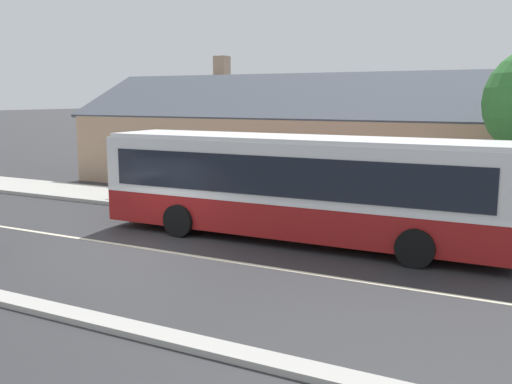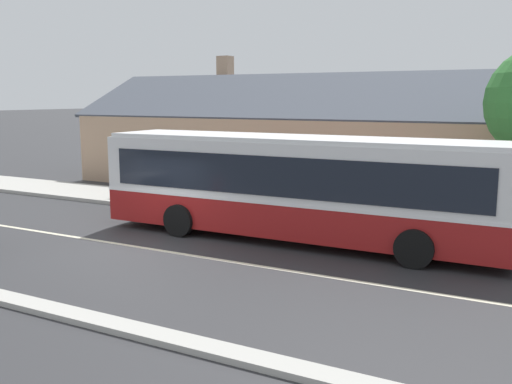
{
  "view_description": "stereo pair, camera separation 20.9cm",
  "coord_description": "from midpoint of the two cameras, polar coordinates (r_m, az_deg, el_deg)",
  "views": [
    {
      "loc": [
        10.25,
        -12.4,
        4.23
      ],
      "look_at": [
        2.44,
        2.54,
        1.42
      ],
      "focal_mm": 40.0,
      "sensor_mm": 36.0,
      "label": 1
    },
    {
      "loc": [
        10.44,
        -12.3,
        4.23
      ],
      "look_at": [
        2.44,
        2.54,
        1.42
      ],
      "focal_mm": 40.0,
      "sensor_mm": 36.0,
      "label": 2
    }
  ],
  "objects": [
    {
      "name": "transit_bus",
      "position": [
        16.87,
        3.73,
        0.71
      ],
      "size": [
        12.29,
        2.87,
        3.09
      ],
      "color": "maroon",
      "rests_on": "ground"
    },
    {
      "name": "bench_by_building",
      "position": [
        23.83,
        -12.74,
        0.37
      ],
      "size": [
        1.51,
        0.51,
        0.94
      ],
      "color": "brown",
      "rests_on": "sidewalk_far"
    },
    {
      "name": "community_building",
      "position": [
        27.94,
        6.91,
        4.38
      ],
      "size": [
        24.13,
        9.35,
        6.41
      ],
      "color": "tan",
      "rests_on": "ground"
    },
    {
      "name": "lane_divider_stripe",
      "position": [
        16.65,
        -12.0,
        -5.44
      ],
      "size": [
        60.0,
        0.16,
        0.01
      ],
      "primitive_type": "cube",
      "color": "beige",
      "rests_on": "ground"
    },
    {
      "name": "ground_plane",
      "position": [
        16.65,
        -12.0,
        -5.45
      ],
      "size": [
        300.0,
        300.0,
        0.0
      ],
      "primitive_type": "plane",
      "color": "#2D2D30"
    },
    {
      "name": "sidewalk_far",
      "position": [
        21.47,
        -1.78,
        -1.69
      ],
      "size": [
        60.0,
        3.0,
        0.15
      ],
      "primitive_type": "cube",
      "color": "#ADAAA3",
      "rests_on": "ground"
    },
    {
      "name": "bench_down_street",
      "position": [
        21.72,
        -4.84,
        -0.24
      ],
      "size": [
        1.88,
        0.51,
        0.94
      ],
      "color": "brown",
      "rests_on": "sidewalk_far"
    }
  ]
}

